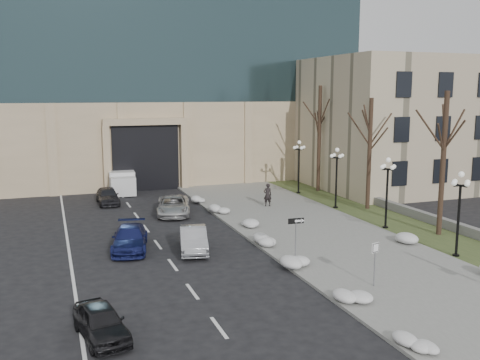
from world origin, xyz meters
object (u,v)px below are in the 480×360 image
object	(u,v)px
car_d	(173,205)
one_way_sign	(299,226)
pedestrian	(268,195)
keep_sign	(375,255)
box_truck	(121,181)
lamppost_d	(299,160)
lamppost_b	(387,183)
lamppost_a	(459,202)
lamppost_c	(337,170)
car_e	(108,196)
car_c	(130,238)
car_a	(101,322)
car_b	(193,239)

from	to	relation	value
car_d	one_way_sign	xyz separation A→B (m)	(3.66, -13.32, 1.33)
pedestrian	keep_sign	size ratio (longest dim) A/B	0.83
box_truck	lamppost_d	size ratio (longest dim) A/B	1.34
lamppost_d	car_d	bearing A→B (deg)	-161.31
lamppost_b	lamppost_a	bearing A→B (deg)	-90.00
pedestrian	lamppost_c	world-z (taller)	lamppost_c
car_e	pedestrian	size ratio (longest dim) A/B	2.24
car_e	pedestrian	distance (m)	12.88
car_c	lamppost_c	distance (m)	17.56
car_c	one_way_sign	distance (m)	9.73
car_d	keep_sign	xyz separation A→B (m)	(5.32, -17.82, 0.90)
pedestrian	keep_sign	bearing A→B (deg)	86.86
pedestrian	box_truck	world-z (taller)	box_truck
pedestrian	keep_sign	distance (m)	17.85
lamppost_b	box_truck	bearing A→B (deg)	126.52
car_a	car_c	bearing A→B (deg)	66.07
lamppost_a	car_c	bearing A→B (deg)	155.68
car_e	lamppost_c	xyz separation A→B (m)	(16.30, -7.90, 2.39)
car_c	keep_sign	distance (m)	13.85
lamppost_a	lamppost_d	size ratio (longest dim) A/B	1.00
car_b	car_d	size ratio (longest dim) A/B	0.85
keep_sign	car_b	bearing A→B (deg)	109.86
car_c	box_truck	bearing A→B (deg)	95.50
car_a	box_truck	distance (m)	29.86
keep_sign	lamppost_b	distance (m)	11.36
box_truck	lamppost_a	world-z (taller)	lamppost_a
car_a	lamppost_d	size ratio (longest dim) A/B	0.77
keep_sign	car_e	bearing A→B (deg)	95.08
car_c	keep_sign	bearing A→B (deg)	-34.27
car_b	car_d	bearing A→B (deg)	95.80
car_c	car_b	bearing A→B (deg)	-12.34
one_way_sign	lamppost_a	world-z (taller)	lamppost_a
one_way_sign	car_b	bearing A→B (deg)	143.45
car_e	keep_sign	world-z (taller)	keep_sign
car_e	lamppost_a	size ratio (longest dim) A/B	0.84
car_c	lamppost_c	xyz separation A→B (m)	(16.49, 5.55, 2.39)
keep_sign	lamppost_c	size ratio (longest dim) A/B	0.46
one_way_sign	keep_sign	world-z (taller)	one_way_sign
car_a	lamppost_b	bearing A→B (deg)	16.98
lamppost_c	pedestrian	bearing A→B (deg)	154.33
lamppost_b	lamppost_d	world-z (taller)	same
car_b	lamppost_c	world-z (taller)	lamppost_c
lamppost_c	car_b	bearing A→B (deg)	-151.92
car_d	lamppost_a	xyz separation A→B (m)	(12.17, -15.38, 2.38)
car_a	one_way_sign	xyz separation A→B (m)	(10.60, 5.43, 1.40)
car_e	lamppost_d	world-z (taller)	lamppost_d
car_a	one_way_sign	size ratio (longest dim) A/B	1.49
lamppost_b	car_d	bearing A→B (deg)	143.88
box_truck	car_a	bearing A→B (deg)	-95.21
lamppost_c	car_e	bearing A→B (deg)	154.14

